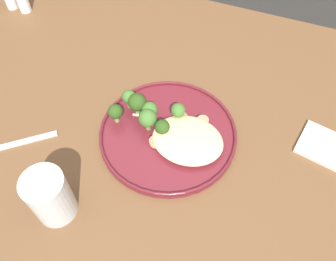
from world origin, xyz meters
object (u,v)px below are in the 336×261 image
(broccoli_floret_split_head, at_px, (148,118))
(seared_scallop_left_edge, at_px, (156,141))
(dinner_plate, at_px, (168,134))
(seared_scallop_tiny_bay, at_px, (204,135))
(folded_napkin, at_px, (336,152))
(broccoli_floret_tall_stalk, at_px, (129,97))
(seared_scallop_front_small, at_px, (181,118))
(seared_scallop_center_golden, at_px, (187,133))
(broccoli_floret_center_pile, at_px, (162,128))
(broccoli_floret_left_leaning, at_px, (137,103))
(seared_scallop_right_edge, at_px, (203,121))
(dinner_fork, at_px, (9,146))
(broccoli_floret_small_sprig, at_px, (178,111))
(pepper_shaker, at_px, (22,0))
(seared_scallop_half_hidden, at_px, (205,146))
(water_glass, at_px, (51,198))
(seared_scallop_tilted_round, at_px, (172,143))
(broccoli_floret_beside_noodles, at_px, (115,112))
(broccoli_floret_front_edge, at_px, (148,109))

(broccoli_floret_split_head, bearing_deg, seared_scallop_left_edge, -45.79)
(dinner_plate, relative_size, seared_scallop_tiny_bay, 10.28)
(folded_napkin, bearing_deg, broccoli_floret_tall_stalk, -173.68)
(seared_scallop_front_small, xyz_separation_m, seared_scallop_left_edge, (-0.03, -0.07, -0.00))
(seared_scallop_center_golden, height_order, broccoli_floret_split_head, broccoli_floret_split_head)
(broccoli_floret_center_pile, height_order, broccoli_floret_left_leaning, broccoli_floret_left_leaning)
(broccoli_floret_center_pile, relative_size, folded_napkin, 0.31)
(seared_scallop_right_edge, bearing_deg, broccoli_floret_center_pile, -139.34)
(seared_scallop_right_edge, height_order, dinner_fork, seared_scallop_right_edge)
(seared_scallop_right_edge, distance_m, folded_napkin, 0.28)
(seared_scallop_tiny_bay, distance_m, seared_scallop_center_golden, 0.04)
(broccoli_floret_small_sprig, xyz_separation_m, pepper_shaker, (-0.54, 0.22, -0.01))
(broccoli_floret_split_head, height_order, broccoli_floret_left_leaning, broccoli_floret_left_leaning)
(seared_scallop_left_edge, xyz_separation_m, broccoli_floret_tall_stalk, (-0.09, 0.07, 0.02))
(seared_scallop_right_edge, distance_m, broccoli_floret_tall_stalk, 0.17)
(seared_scallop_half_hidden, distance_m, broccoli_floret_small_sprig, 0.09)
(dinner_plate, distance_m, folded_napkin, 0.35)
(seared_scallop_tiny_bay, xyz_separation_m, water_glass, (-0.21, -0.24, 0.03))
(broccoli_floret_left_leaning, bearing_deg, broccoli_floret_center_pile, -26.42)
(folded_napkin, relative_size, pepper_shaker, 2.24)
(dinner_plate, distance_m, seared_scallop_right_edge, 0.08)
(dinner_fork, height_order, pepper_shaker, pepper_shaker)
(seared_scallop_tiny_bay, height_order, broccoli_floret_split_head, broccoli_floret_split_head)
(seared_scallop_tiny_bay, distance_m, seared_scallop_half_hidden, 0.03)
(seared_scallop_center_golden, distance_m, seared_scallop_half_hidden, 0.05)
(seared_scallop_left_edge, bearing_deg, seared_scallop_right_edge, 48.79)
(broccoli_floret_small_sprig, height_order, dinner_fork, broccoli_floret_small_sprig)
(broccoli_floret_split_head, bearing_deg, folded_napkin, 13.19)
(seared_scallop_front_small, bearing_deg, seared_scallop_tiny_bay, -21.33)
(seared_scallop_tiny_bay, distance_m, water_glass, 0.32)
(broccoli_floret_left_leaning, relative_size, water_glass, 0.53)
(folded_napkin, bearing_deg, seared_scallop_half_hidden, -159.55)
(seared_scallop_tilted_round, height_order, pepper_shaker, pepper_shaker)
(seared_scallop_tilted_round, height_order, seared_scallop_half_hidden, same)
(seared_scallop_left_edge, bearing_deg, broccoli_floret_left_leaning, 138.16)
(seared_scallop_center_golden, distance_m, seared_scallop_left_edge, 0.07)
(broccoli_floret_beside_noodles, distance_m, dinner_fork, 0.23)
(seared_scallop_right_edge, relative_size, pepper_shaker, 0.38)
(seared_scallop_half_hidden, height_order, broccoli_floret_tall_stalk, broccoli_floret_tall_stalk)
(broccoli_floret_center_pile, distance_m, folded_napkin, 0.36)
(seared_scallop_center_golden, height_order, pepper_shaker, pepper_shaker)
(broccoli_floret_split_head, xyz_separation_m, broccoli_floret_left_leaning, (-0.04, 0.03, 0.00))
(seared_scallop_tiny_bay, relative_size, broccoli_floret_split_head, 0.51)
(pepper_shaker, bearing_deg, folded_napkin, -11.07)
(broccoli_floret_front_edge, distance_m, broccoli_floret_left_leaning, 0.03)
(dinner_fork, bearing_deg, dinner_plate, 25.72)
(broccoli_floret_split_head, xyz_separation_m, water_glass, (-0.09, -0.22, 0.00))
(seared_scallop_right_edge, xyz_separation_m, seared_scallop_left_edge, (-0.07, -0.08, -0.00))
(broccoli_floret_tall_stalk, height_order, broccoli_floret_left_leaning, broccoli_floret_left_leaning)
(seared_scallop_right_edge, relative_size, broccoli_floret_tall_stalk, 0.52)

